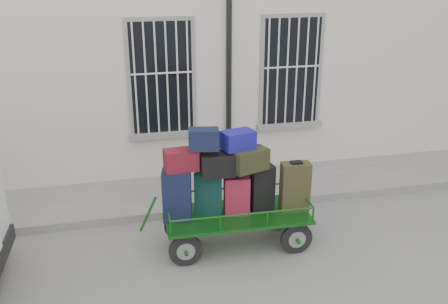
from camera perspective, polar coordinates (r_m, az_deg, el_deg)
name	(u,v)px	position (r m, az deg, el deg)	size (l,w,h in m)	color
ground	(214,255)	(8.17, -1.12, -11.68)	(80.00, 80.00, 0.00)	slate
building	(165,24)	(12.39, -6.78, 14.33)	(24.00, 5.15, 6.00)	beige
sidewalk	(191,193)	(10.03, -3.79, -4.66)	(24.00, 1.70, 0.15)	slate
luggage_cart	(231,190)	(7.92, 0.80, -4.40)	(2.75, 1.12, 2.08)	black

